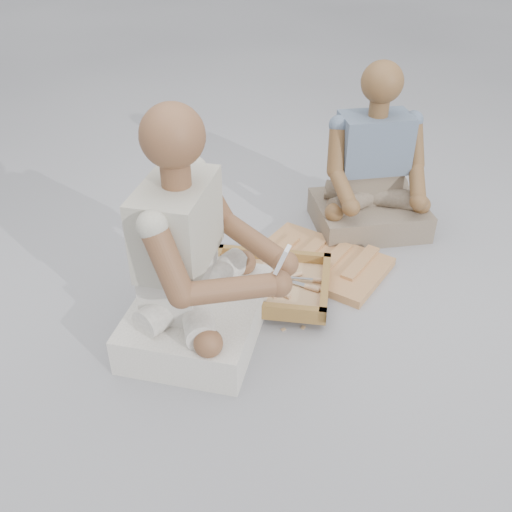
% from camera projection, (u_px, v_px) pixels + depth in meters
% --- Properties ---
extents(ground, '(60.00, 60.00, 0.00)m').
position_uv_depth(ground, '(262.00, 336.00, 2.42)').
color(ground, '#9C9DA2').
rests_on(ground, ground).
extents(carved_panel, '(0.74, 0.61, 0.04)m').
position_uv_depth(carved_panel, '(320.00, 262.00, 2.84)').
color(carved_panel, olive).
rests_on(carved_panel, ground).
extents(tool_tray, '(0.60, 0.50, 0.07)m').
position_uv_depth(tool_tray, '(267.00, 284.00, 2.62)').
color(tool_tray, brown).
rests_on(tool_tray, carved_panel).
extents(chisel_0, '(0.22, 0.07, 0.02)m').
position_uv_depth(chisel_0, '(308.00, 287.00, 2.58)').
color(chisel_0, silver).
rests_on(chisel_0, tool_tray).
extents(chisel_1, '(0.22, 0.04, 0.02)m').
position_uv_depth(chisel_1, '(316.00, 280.00, 2.61)').
color(chisel_1, silver).
rests_on(chisel_1, tool_tray).
extents(chisel_2, '(0.13, 0.20, 0.02)m').
position_uv_depth(chisel_2, '(271.00, 289.00, 2.57)').
color(chisel_2, silver).
rests_on(chisel_2, tool_tray).
extents(chisel_3, '(0.07, 0.22, 0.02)m').
position_uv_depth(chisel_3, '(235.00, 304.00, 2.49)').
color(chisel_3, silver).
rests_on(chisel_3, tool_tray).
extents(chisel_4, '(0.19, 0.15, 0.02)m').
position_uv_depth(chisel_4, '(291.00, 276.00, 2.65)').
color(chisel_4, silver).
rests_on(chisel_4, tool_tray).
extents(chisel_5, '(0.06, 0.22, 0.02)m').
position_uv_depth(chisel_5, '(261.00, 268.00, 2.69)').
color(chisel_5, silver).
rests_on(chisel_5, tool_tray).
extents(chisel_6, '(0.06, 0.22, 0.02)m').
position_uv_depth(chisel_6, '(269.00, 283.00, 2.61)').
color(chisel_6, silver).
rests_on(chisel_6, tool_tray).
extents(chisel_7, '(0.21, 0.10, 0.02)m').
position_uv_depth(chisel_7, '(279.00, 292.00, 2.55)').
color(chisel_7, silver).
rests_on(chisel_7, tool_tray).
extents(chisel_8, '(0.14, 0.19, 0.02)m').
position_uv_depth(chisel_8, '(279.00, 286.00, 2.59)').
color(chisel_8, silver).
rests_on(chisel_8, tool_tray).
extents(chisel_9, '(0.22, 0.07, 0.02)m').
position_uv_depth(chisel_9, '(315.00, 288.00, 2.57)').
color(chisel_9, silver).
rests_on(chisel_9, tool_tray).
extents(wood_chip_0, '(0.02, 0.02, 0.00)m').
position_uv_depth(wood_chip_0, '(250.00, 307.00, 2.58)').
color(wood_chip_0, tan).
rests_on(wood_chip_0, ground).
extents(wood_chip_1, '(0.02, 0.02, 0.00)m').
position_uv_depth(wood_chip_1, '(321.00, 294.00, 2.66)').
color(wood_chip_1, tan).
rests_on(wood_chip_1, ground).
extents(wood_chip_2, '(0.02, 0.02, 0.00)m').
position_uv_depth(wood_chip_2, '(230.00, 268.00, 2.83)').
color(wood_chip_2, tan).
rests_on(wood_chip_2, ground).
extents(wood_chip_3, '(0.02, 0.02, 0.00)m').
position_uv_depth(wood_chip_3, '(314.00, 302.00, 2.61)').
color(wood_chip_3, tan).
rests_on(wood_chip_3, ground).
extents(wood_chip_4, '(0.02, 0.02, 0.00)m').
position_uv_depth(wood_chip_4, '(188.00, 307.00, 2.58)').
color(wood_chip_4, tan).
rests_on(wood_chip_4, ground).
extents(wood_chip_5, '(0.02, 0.02, 0.00)m').
position_uv_depth(wood_chip_5, '(303.00, 328.00, 2.46)').
color(wood_chip_5, tan).
rests_on(wood_chip_5, ground).
extents(wood_chip_6, '(0.02, 0.02, 0.00)m').
position_uv_depth(wood_chip_6, '(310.00, 269.00, 2.82)').
color(wood_chip_6, tan).
rests_on(wood_chip_6, ground).
extents(wood_chip_7, '(0.02, 0.02, 0.00)m').
position_uv_depth(wood_chip_7, '(252.00, 324.00, 2.48)').
color(wood_chip_7, tan).
rests_on(wood_chip_7, ground).
extents(wood_chip_8, '(0.02, 0.02, 0.00)m').
position_uv_depth(wood_chip_8, '(275.00, 290.00, 2.68)').
color(wood_chip_8, tan).
rests_on(wood_chip_8, ground).
extents(wood_chip_9, '(0.02, 0.02, 0.00)m').
position_uv_depth(wood_chip_9, '(254.00, 257.00, 2.91)').
color(wood_chip_9, tan).
rests_on(wood_chip_9, ground).
extents(wood_chip_10, '(0.02, 0.02, 0.00)m').
position_uv_depth(wood_chip_10, '(312.00, 297.00, 2.64)').
color(wood_chip_10, tan).
rests_on(wood_chip_10, ground).
extents(wood_chip_11, '(0.02, 0.02, 0.00)m').
position_uv_depth(wood_chip_11, '(283.00, 329.00, 2.45)').
color(wood_chip_11, tan).
rests_on(wood_chip_11, ground).
extents(craftsman, '(0.67, 0.65, 1.00)m').
position_uv_depth(craftsman, '(193.00, 266.00, 2.26)').
color(craftsman, silver).
rests_on(craftsman, ground).
extents(companion, '(0.71, 0.65, 0.90)m').
position_uv_depth(companion, '(372.00, 177.00, 3.01)').
color(companion, '#7D6E5A').
rests_on(companion, ground).
extents(mobile_phone, '(0.06, 0.05, 0.11)m').
position_uv_depth(mobile_phone, '(282.00, 260.00, 2.06)').
color(mobile_phone, silver).
rests_on(mobile_phone, craftsman).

